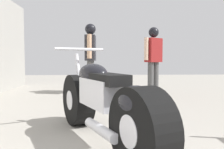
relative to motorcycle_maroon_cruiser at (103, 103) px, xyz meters
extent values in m
plane|color=#9E998E|center=(0.23, 1.62, -0.43)|extent=(18.66, 18.66, 0.00)
cylinder|color=black|center=(-0.33, 0.74, -0.09)|extent=(0.49, 0.72, 0.68)
cylinder|color=silver|center=(-0.33, 0.74, -0.09)|extent=(0.33, 0.34, 0.26)
cylinder|color=black|center=(0.29, -0.66, -0.09)|extent=(0.49, 0.72, 0.68)
cylinder|color=silver|center=(0.29, -0.66, -0.09)|extent=(0.33, 0.34, 0.26)
cube|color=silver|center=(-0.02, 0.04, 0.10)|extent=(0.51, 0.72, 0.30)
ellipsoid|color=black|center=(-0.11, 0.25, 0.29)|extent=(0.47, 0.61, 0.23)
cube|color=black|center=(0.06, -0.13, 0.26)|extent=(0.42, 0.56, 0.11)
ellipsoid|color=black|center=(0.27, -0.61, 0.12)|extent=(0.44, 0.54, 0.25)
cylinder|color=silver|center=(-0.31, 0.70, 0.23)|extent=(0.16, 0.27, 0.61)
cylinder|color=silver|center=(-0.29, 0.66, 0.59)|extent=(0.62, 0.30, 0.04)
cylinder|color=silver|center=(-0.02, -0.31, -0.19)|extent=(0.32, 0.57, 0.10)
cylinder|color=#4C4C4C|center=(1.28, 3.61, -0.02)|extent=(0.22, 0.22, 0.81)
cylinder|color=#4C4C4C|center=(1.44, 3.73, -0.02)|extent=(0.22, 0.22, 0.81)
cube|color=maroon|center=(1.36, 3.67, 0.70)|extent=(0.50, 0.46, 0.62)
cylinder|color=beige|center=(1.14, 3.50, 0.72)|extent=(0.15, 0.15, 0.57)
cylinder|color=beige|center=(1.59, 3.84, 0.72)|extent=(0.15, 0.15, 0.57)
sphere|color=black|center=(1.36, 3.67, 1.14)|extent=(0.22, 0.22, 0.22)
sphere|color=black|center=(1.36, 3.67, 1.16)|extent=(0.26, 0.26, 0.26)
cylinder|color=#4C4C4C|center=(-0.28, 3.61, 0.00)|extent=(0.17, 0.17, 0.85)
cylinder|color=#4C4C4C|center=(-0.27, 3.82, 0.00)|extent=(0.17, 0.17, 0.85)
cube|color=#2D2D33|center=(-0.28, 3.71, 0.75)|extent=(0.28, 0.48, 0.65)
cylinder|color=tan|center=(-0.29, 3.42, 0.78)|extent=(0.12, 0.12, 0.60)
cylinder|color=tan|center=(-0.26, 4.01, 0.78)|extent=(0.12, 0.12, 0.60)
sphere|color=black|center=(-0.28, 3.71, 1.22)|extent=(0.24, 0.24, 0.24)
sphere|color=black|center=(-0.28, 3.71, 1.23)|extent=(0.28, 0.28, 0.28)
camera|label=1|loc=(-0.02, -2.44, 0.46)|focal=37.78mm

